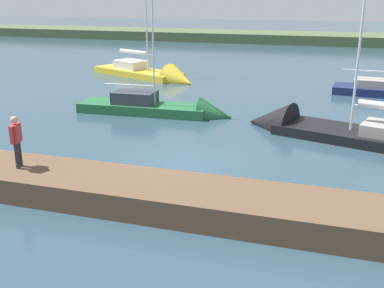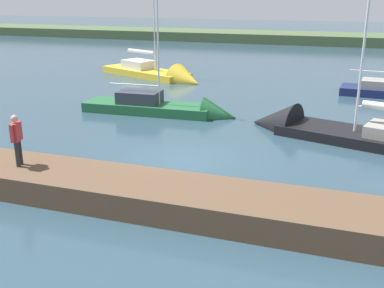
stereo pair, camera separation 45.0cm
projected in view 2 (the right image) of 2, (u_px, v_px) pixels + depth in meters
The scene contains 7 objects.
ground_plane at pixel (183, 161), 17.90m from camera, with size 200.00×200.00×0.00m, color #2D4756.
far_shoreline at pixel (308, 43), 60.51m from camera, with size 180.00×8.00×2.40m, color #4C603D.
dock_pier at pixel (137, 192), 14.07m from camera, with size 23.78×2.40×0.80m, color brown.
sailboat_outer_mooring at pixel (169, 111), 24.78m from camera, with size 8.43×2.32×8.48m.
sailboat_mid_channel at pixel (334, 134), 20.73m from camera, with size 10.57×5.20×10.76m.
sailboat_inner_slip at pixel (161, 76), 35.23m from camera, with size 9.74×6.13×9.55m.
person_on_dock at pixel (17, 137), 14.85m from camera, with size 0.34×0.62×1.70m.
Camera 2 is at (-5.81, 15.79, 6.16)m, focal length 43.38 mm.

